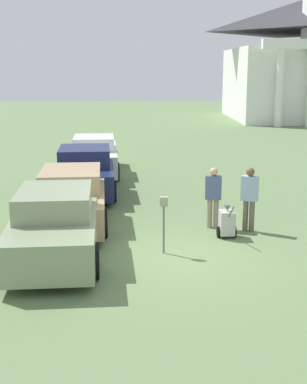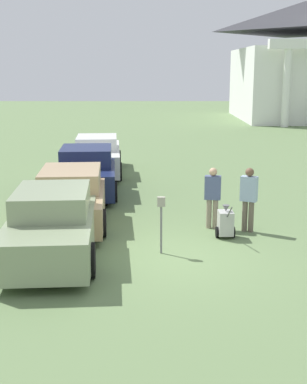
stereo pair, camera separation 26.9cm
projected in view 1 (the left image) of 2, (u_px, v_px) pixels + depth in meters
name	position (u px, v px, depth m)	size (l,w,h in m)	color
ground_plane	(169.00, 256.00, 12.13)	(120.00, 120.00, 0.00)	#607A4C
parked_car_sage	(56.00, 223.00, 12.15)	(2.24, 5.18, 1.55)	gray
parked_car_tan	(72.00, 196.00, 14.82)	(2.22, 5.33, 1.50)	tan
parked_car_navy	(85.00, 172.00, 18.22)	(2.29, 4.89, 1.59)	#19234C
parked_car_white	(94.00, 156.00, 21.55)	(2.20, 5.02, 1.54)	silver
parking_meter	(164.00, 214.00, 12.14)	(0.18, 0.09, 1.34)	slate
person_worker	(213.00, 194.00, 14.12)	(0.45, 0.29, 1.64)	gray
person_supervisor	(249.00, 195.00, 13.84)	(0.47, 0.38, 1.69)	#665B4C
equipment_cart	(227.00, 222.00, 13.44)	(0.48, 0.99, 1.00)	#B2B2AD
church	(304.00, 54.00, 44.38)	(11.67, 13.34, 21.60)	white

